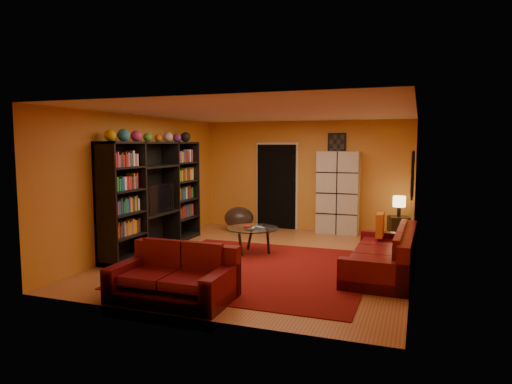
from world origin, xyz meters
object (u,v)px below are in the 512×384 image
(sofa, at_px, (387,256))
(loveseat, at_px, (176,277))
(coffee_table, at_px, (253,230))
(side_table, at_px, (398,228))
(table_lamp, at_px, (399,202))
(bowl_chair, at_px, (239,218))
(entertainment_unit, at_px, (154,196))
(tv, at_px, (155,199))
(storage_cabinet, at_px, (338,193))

(sofa, height_order, loveseat, same)
(coffee_table, height_order, side_table, side_table)
(loveseat, distance_m, table_lamp, 5.63)
(bowl_chair, distance_m, side_table, 3.62)
(coffee_table, height_order, table_lamp, table_lamp)
(entertainment_unit, distance_m, tv, 0.09)
(tv, xyz_separation_m, coffee_table, (1.90, 0.31, -0.56))
(entertainment_unit, relative_size, sofa, 1.26)
(side_table, bearing_deg, table_lamp, 0.00)
(loveseat, xyz_separation_m, coffee_table, (0.11, 2.67, 0.16))
(sofa, relative_size, loveseat, 1.52)
(side_table, bearing_deg, coffee_table, -137.78)
(storage_cabinet, xyz_separation_m, table_lamp, (1.36, -0.26, -0.13))
(loveseat, height_order, table_lamp, table_lamp)
(sofa, xyz_separation_m, bowl_chair, (-3.56, 2.53, 0.02))
(entertainment_unit, relative_size, loveseat, 1.91)
(entertainment_unit, bearing_deg, table_lamp, 29.62)
(tv, distance_m, loveseat, 3.05)
(entertainment_unit, relative_size, table_lamp, 6.77)
(loveseat, bearing_deg, entertainment_unit, 37.25)
(loveseat, xyz_separation_m, side_table, (2.62, 4.95, -0.03))
(entertainment_unit, distance_m, storage_cabinet, 4.18)
(entertainment_unit, xyz_separation_m, tv, (0.05, -0.05, -0.05))
(tv, distance_m, table_lamp, 5.12)
(entertainment_unit, bearing_deg, loveseat, -52.73)
(coffee_table, relative_size, storage_cabinet, 0.51)
(sofa, relative_size, table_lamp, 5.38)
(tv, bearing_deg, table_lamp, -59.57)
(tv, height_order, coffee_table, tv)
(sofa, bearing_deg, side_table, 90.65)
(coffee_table, bearing_deg, entertainment_unit, -172.47)
(storage_cabinet, relative_size, bowl_chair, 2.72)
(tv, height_order, sofa, tv)
(sofa, height_order, side_table, sofa)
(loveseat, height_order, storage_cabinet, storage_cabinet)
(sofa, xyz_separation_m, side_table, (0.05, 2.78, -0.03))
(entertainment_unit, distance_m, bowl_chair, 2.55)
(entertainment_unit, xyz_separation_m, coffee_table, (1.95, 0.26, -0.61))
(entertainment_unit, relative_size, side_table, 6.00)
(loveseat, xyz_separation_m, storage_cabinet, (1.27, 5.21, 0.66))
(tv, relative_size, side_table, 1.95)
(coffee_table, bearing_deg, sofa, -11.50)
(tv, xyz_separation_m, loveseat, (1.79, -2.36, -0.72))
(coffee_table, distance_m, table_lamp, 3.41)
(tv, xyz_separation_m, side_table, (4.41, 2.59, -0.75))
(sofa, xyz_separation_m, storage_cabinet, (-1.31, 3.04, 0.66))
(sofa, height_order, storage_cabinet, storage_cabinet)
(loveseat, xyz_separation_m, table_lamp, (2.62, 4.95, 0.53))
(sofa, bearing_deg, table_lamp, 90.65)
(coffee_table, relative_size, table_lamp, 2.19)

